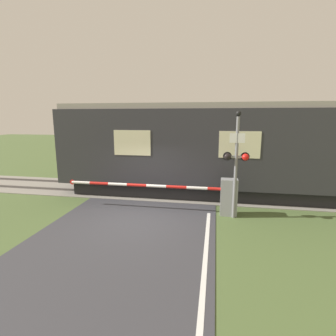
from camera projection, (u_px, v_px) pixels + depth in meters
The scene contains 5 objects.
ground_plane at pixel (137, 219), 9.27m from camera, with size 80.00×80.00×0.00m, color #4C6033.
track_bed at pixel (158, 191), 12.72m from camera, with size 36.00×3.20×0.13m.
train at pixel (236, 150), 11.69m from camera, with size 15.92×2.91×4.14m.
crossing_barrier at pixel (214, 195), 9.67m from camera, with size 6.61×0.44×1.36m.
signal_post at pixel (236, 159), 9.03m from camera, with size 0.90×0.26×3.77m.
Camera 1 is at (2.65, -8.41, 3.56)m, focal length 28.00 mm.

